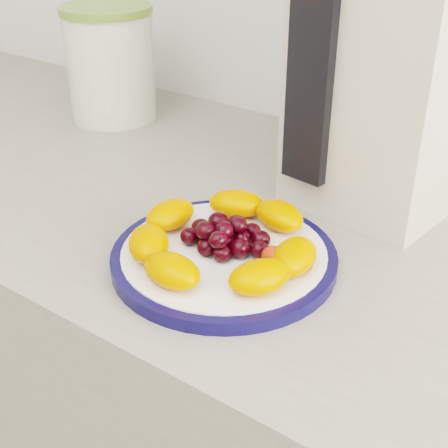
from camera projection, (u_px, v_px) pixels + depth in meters
The scene contains 8 objects.
counter at pixel (245, 445), 1.03m from camera, with size 3.50×0.60×0.90m, color gray.
plate_rim at pixel (224, 258), 0.68m from camera, with size 0.25×0.25×0.01m, color #0C0D3E.
plate_face at pixel (224, 257), 0.68m from camera, with size 0.22×0.22×0.02m, color white.
canister at pixel (111, 67), 1.04m from camera, with size 0.15×0.15×0.17m, color #436118.
canister_lid at pixel (106, 9), 1.00m from camera, with size 0.15×0.15×0.01m, color olive.
appliance_body at pixel (407, 69), 0.76m from camera, with size 0.19×0.26×0.33m, color beige.
appliance_panel at pixel (311, 81), 0.70m from camera, with size 0.06×0.02×0.24m, color black.
fruit_plate at pixel (226, 238), 0.67m from camera, with size 0.21×0.21×0.04m.
Camera 1 is at (0.38, 0.60, 1.28)m, focal length 50.00 mm.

